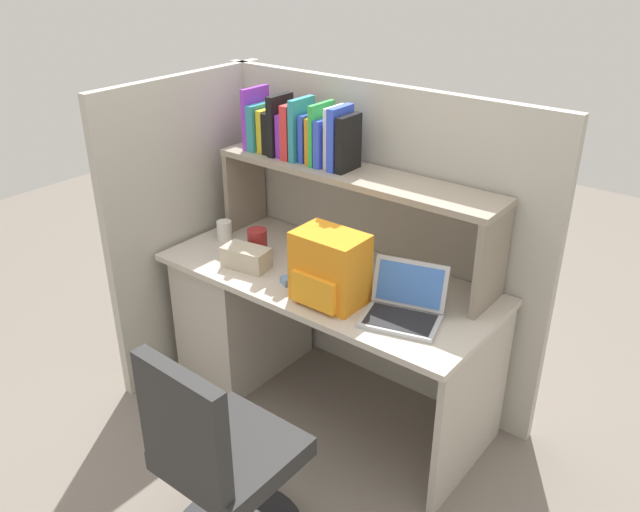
{
  "coord_description": "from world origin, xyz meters",
  "views": [
    {
      "loc": [
        1.63,
        -2.13,
        2.16
      ],
      "look_at": [
        0.0,
        -0.05,
        0.85
      ],
      "focal_mm": 36.93,
      "sensor_mm": 36.0,
      "label": 1
    }
  ],
  "objects_px": {
    "paper_cup": "(224,230)",
    "backpack": "(329,269)",
    "computer_mouse": "(293,279)",
    "laptop": "(404,307)",
    "tissue_box": "(246,257)",
    "office_chair": "(222,473)",
    "snack_canister": "(257,243)"
  },
  "relations": [
    {
      "from": "backpack",
      "to": "paper_cup",
      "type": "bearing_deg",
      "value": 168.43
    },
    {
      "from": "computer_mouse",
      "to": "snack_canister",
      "type": "distance_m",
      "value": 0.34
    },
    {
      "from": "paper_cup",
      "to": "snack_canister",
      "type": "bearing_deg",
      "value": -6.75
    },
    {
      "from": "backpack",
      "to": "paper_cup",
      "type": "relative_size",
      "value": 3.14
    },
    {
      "from": "tissue_box",
      "to": "paper_cup",
      "type": "bearing_deg",
      "value": 143.68
    },
    {
      "from": "computer_mouse",
      "to": "snack_canister",
      "type": "relative_size",
      "value": 0.77
    },
    {
      "from": "tissue_box",
      "to": "snack_canister",
      "type": "bearing_deg",
      "value": 100.36
    },
    {
      "from": "snack_canister",
      "to": "office_chair",
      "type": "distance_m",
      "value": 1.18
    },
    {
      "from": "laptop",
      "to": "paper_cup",
      "type": "distance_m",
      "value": 1.13
    },
    {
      "from": "paper_cup",
      "to": "backpack",
      "type": "bearing_deg",
      "value": -11.57
    },
    {
      "from": "paper_cup",
      "to": "tissue_box",
      "type": "distance_m",
      "value": 0.34
    },
    {
      "from": "laptop",
      "to": "tissue_box",
      "type": "xyz_separation_m",
      "value": [
        -0.82,
        -0.07,
        -0.0
      ]
    },
    {
      "from": "tissue_box",
      "to": "snack_canister",
      "type": "relative_size",
      "value": 1.62
    },
    {
      "from": "laptop",
      "to": "office_chair",
      "type": "height_order",
      "value": "laptop"
    },
    {
      "from": "laptop",
      "to": "paper_cup",
      "type": "height_order",
      "value": "laptop"
    },
    {
      "from": "snack_canister",
      "to": "office_chair",
      "type": "bearing_deg",
      "value": -54.53
    },
    {
      "from": "computer_mouse",
      "to": "tissue_box",
      "type": "relative_size",
      "value": 0.47
    },
    {
      "from": "laptop",
      "to": "snack_canister",
      "type": "distance_m",
      "value": 0.87
    },
    {
      "from": "laptop",
      "to": "office_chair",
      "type": "xyz_separation_m",
      "value": [
        -0.22,
        -0.85,
        -0.39
      ]
    },
    {
      "from": "paper_cup",
      "to": "office_chair",
      "type": "relative_size",
      "value": 0.11
    },
    {
      "from": "tissue_box",
      "to": "snack_canister",
      "type": "distance_m",
      "value": 0.14
    },
    {
      "from": "paper_cup",
      "to": "tissue_box",
      "type": "height_order",
      "value": "same"
    },
    {
      "from": "backpack",
      "to": "paper_cup",
      "type": "height_order",
      "value": "backpack"
    },
    {
      "from": "backpack",
      "to": "paper_cup",
      "type": "xyz_separation_m",
      "value": [
        -0.8,
        0.16,
        -0.1
      ]
    },
    {
      "from": "computer_mouse",
      "to": "snack_canister",
      "type": "xyz_separation_m",
      "value": [
        -0.32,
        0.11,
        0.05
      ]
    },
    {
      "from": "computer_mouse",
      "to": "paper_cup",
      "type": "bearing_deg",
      "value": -168.84
    },
    {
      "from": "snack_canister",
      "to": "office_chair",
      "type": "height_order",
      "value": "office_chair"
    },
    {
      "from": "laptop",
      "to": "office_chair",
      "type": "bearing_deg",
      "value": -104.77
    },
    {
      "from": "computer_mouse",
      "to": "paper_cup",
      "type": "height_order",
      "value": "paper_cup"
    },
    {
      "from": "office_chair",
      "to": "computer_mouse",
      "type": "bearing_deg",
      "value": -65.75
    },
    {
      "from": "computer_mouse",
      "to": "office_chair",
      "type": "bearing_deg",
      "value": -42.88
    },
    {
      "from": "tissue_box",
      "to": "office_chair",
      "type": "xyz_separation_m",
      "value": [
        0.6,
        -0.78,
        -0.39
      ]
    }
  ]
}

